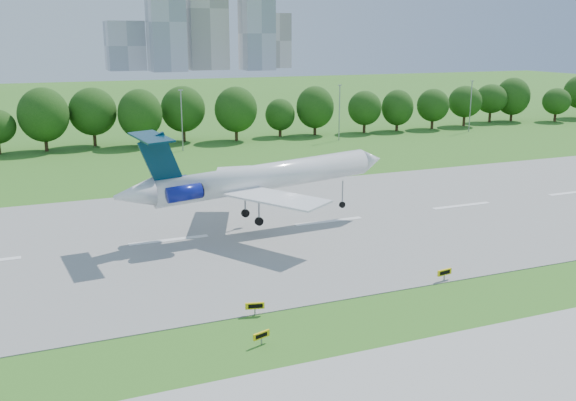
% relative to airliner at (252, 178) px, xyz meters
% --- Properties ---
extents(ground, '(600.00, 600.00, 0.00)m').
position_rel_airliner_xyz_m(ground, '(-9.99, -24.85, -6.47)').
color(ground, '#336C1C').
rests_on(ground, ground).
extents(runway, '(400.00, 45.00, 0.08)m').
position_rel_airliner_xyz_m(runway, '(-9.99, 0.15, -6.43)').
color(runway, gray).
rests_on(runway, ground).
extents(tree_line, '(288.40, 8.40, 10.40)m').
position_rel_airliner_xyz_m(tree_line, '(-9.99, 67.15, -0.29)').
color(tree_line, '#382314').
rests_on(tree_line, ground).
extents(light_poles, '(175.90, 0.25, 12.19)m').
position_rel_airliner_xyz_m(light_poles, '(-12.49, 57.15, -0.13)').
color(light_poles, gray).
rests_on(light_poles, ground).
extents(skyline, '(127.00, 52.00, 80.00)m').
position_rel_airliner_xyz_m(skyline, '(90.17, 365.76, 23.99)').
color(skyline, '#B2B2B7').
rests_on(skyline, ground).
extents(airliner, '(34.18, 24.78, 11.32)m').
position_rel_airliner_xyz_m(airliner, '(0.00, 0.00, 0.00)').
color(airliner, white).
rests_on(airliner, ground).
extents(taxi_sign_left, '(1.44, 0.62, 1.03)m').
position_rel_airliner_xyz_m(taxi_sign_left, '(-8.89, -27.45, -5.71)').
color(taxi_sign_left, gray).
rests_on(taxi_sign_left, ground).
extents(taxi_sign_centre, '(1.60, 0.54, 1.13)m').
position_rel_airliner_xyz_m(taxi_sign_centre, '(-7.62, -22.36, -5.64)').
color(taxi_sign_centre, gray).
rests_on(taxi_sign_centre, ground).
extents(taxi_sign_right, '(1.65, 0.42, 1.15)m').
position_rel_airliner_xyz_m(taxi_sign_right, '(11.48, -21.86, -5.62)').
color(taxi_sign_right, gray).
rests_on(taxi_sign_right, ground).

